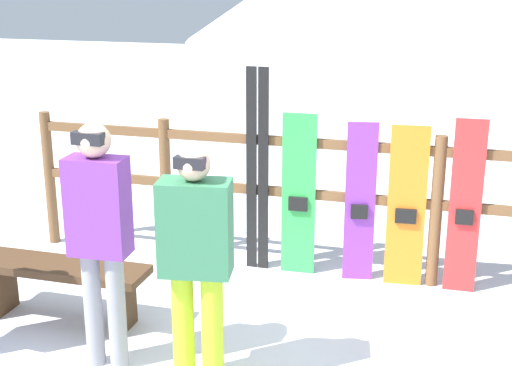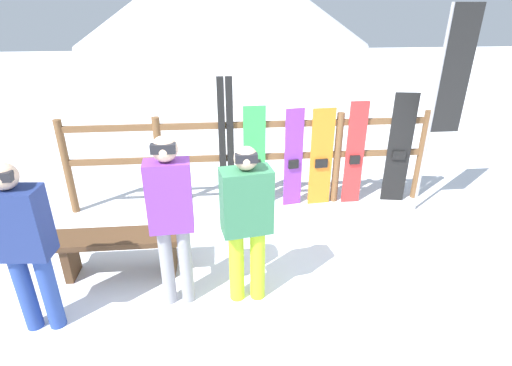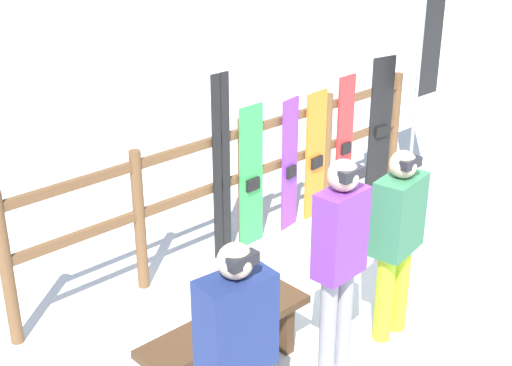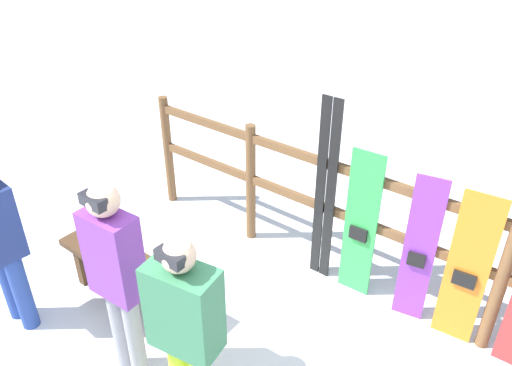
# 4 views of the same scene
# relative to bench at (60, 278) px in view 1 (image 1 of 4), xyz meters

# --- Properties ---
(fence) EXTENTS (4.87, 0.10, 1.28)m
(fence) POSITION_rel_bench_xyz_m (1.46, 1.42, 0.41)
(fence) COLOR brown
(fence) RESTS_ON ground
(bench) EXTENTS (1.37, 0.36, 0.46)m
(bench) POSITION_rel_bench_xyz_m (0.00, 0.00, 0.00)
(bench) COLOR #4C331E
(bench) RESTS_ON ground
(person_purple) EXTENTS (0.39, 0.23, 1.66)m
(person_purple) POSITION_rel_bench_xyz_m (0.63, -0.48, 0.64)
(person_purple) COLOR gray
(person_purple) RESTS_ON ground
(person_plaid_green) EXTENTS (0.47, 0.31, 1.55)m
(person_plaid_green) POSITION_rel_bench_xyz_m (1.28, -0.49, 0.55)
(person_plaid_green) COLOR #B7D826
(person_plaid_green) RESTS_ON ground
(ski_pair_black) EXTENTS (0.19, 0.02, 1.79)m
(ski_pair_black) POSITION_rel_bench_xyz_m (1.14, 1.37, 0.55)
(ski_pair_black) COLOR black
(ski_pair_black) RESTS_ON ground
(snowboard_green) EXTENTS (0.29, 0.06, 1.42)m
(snowboard_green) POSITION_rel_bench_xyz_m (1.51, 1.37, 0.36)
(snowboard_green) COLOR green
(snowboard_green) RESTS_ON ground
(snowboard_purple) EXTENTS (0.25, 0.09, 1.37)m
(snowboard_purple) POSITION_rel_bench_xyz_m (2.03, 1.37, 0.34)
(snowboard_purple) COLOR purple
(snowboard_purple) RESTS_ON ground
(snowboard_orange) EXTENTS (0.31, 0.08, 1.37)m
(snowboard_orange) POSITION_rel_bench_xyz_m (2.41, 1.37, 0.34)
(snowboard_orange) COLOR orange
(snowboard_orange) RESTS_ON ground
(snowboard_red) EXTENTS (0.25, 0.06, 1.45)m
(snowboard_red) POSITION_rel_bench_xyz_m (2.87, 1.37, 0.38)
(snowboard_red) COLOR red
(snowboard_red) RESTS_ON ground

